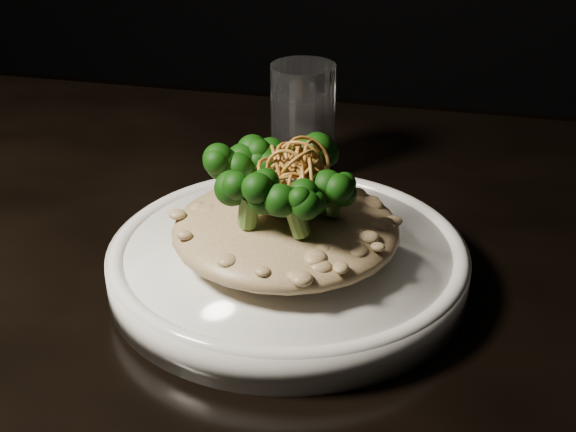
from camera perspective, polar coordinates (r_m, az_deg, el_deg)
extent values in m
cube|color=black|center=(0.64, -5.79, -5.34)|extent=(1.10, 0.80, 0.04)
cylinder|color=silver|center=(0.61, 0.00, -3.42)|extent=(0.27, 0.27, 0.03)
ellipsoid|color=brown|center=(0.59, -0.15, -0.93)|extent=(0.17, 0.17, 0.04)
ellipsoid|color=silver|center=(0.58, 0.08, 1.40)|extent=(0.06, 0.06, 0.02)
cylinder|color=silver|center=(0.77, 1.06, 6.82)|extent=(0.07, 0.07, 0.11)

